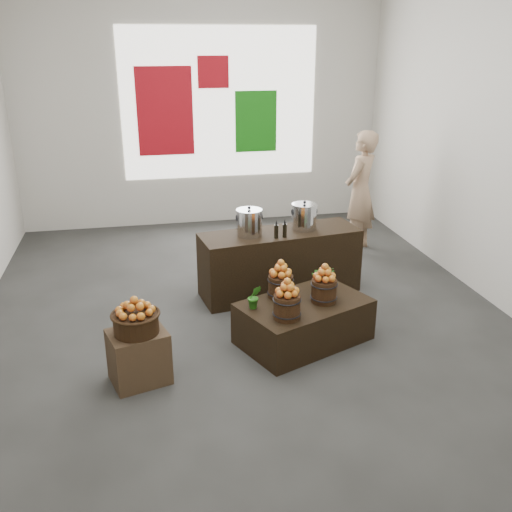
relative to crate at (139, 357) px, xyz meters
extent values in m
plane|color=#343432|center=(1.20, 1.34, -0.25)|extent=(7.00, 7.00, 0.00)
cube|color=beige|center=(1.20, 4.84, 1.75)|extent=(6.00, 0.04, 4.00)
cube|color=white|center=(1.50, 4.82, 1.75)|extent=(3.20, 0.02, 2.40)
cube|color=#A40C17|center=(0.60, 4.81, 1.65)|extent=(0.90, 0.04, 1.40)
cube|color=#167311|center=(2.10, 4.81, 1.45)|extent=(0.70, 0.04, 1.00)
cube|color=#A40C17|center=(1.40, 4.81, 2.25)|extent=(0.50, 0.04, 0.50)
cube|color=#4A3622|center=(0.00, 0.00, 0.00)|extent=(0.60, 0.54, 0.51)
cylinder|color=black|center=(0.00, 0.00, 0.35)|extent=(0.41, 0.41, 0.18)
cube|color=black|center=(1.71, 0.42, -0.03)|extent=(1.52, 1.25, 0.45)
cylinder|color=#331C0E|center=(1.43, 0.11, 0.32)|extent=(0.26, 0.26, 0.24)
cylinder|color=#331C0E|center=(1.90, 0.39, 0.32)|extent=(0.26, 0.26, 0.24)
cylinder|color=#331C0E|center=(1.49, 0.59, 0.32)|extent=(0.26, 0.26, 0.24)
imported|color=#226715|center=(1.98, 0.69, 0.34)|extent=(0.27, 0.24, 0.28)
imported|color=#226715|center=(1.17, 0.38, 0.32)|extent=(0.14, 0.12, 0.25)
cube|color=black|center=(1.76, 1.67, 0.15)|extent=(2.03, 0.90, 0.80)
cylinder|color=silver|center=(1.36, 1.62, 0.70)|extent=(0.30, 0.30, 0.30)
cylinder|color=silver|center=(2.07, 1.72, 0.70)|extent=(0.30, 0.30, 0.30)
imported|color=tan|center=(3.29, 2.96, 0.64)|extent=(0.77, 0.76, 1.79)
camera|label=1|loc=(0.13, -4.71, 2.75)|focal=40.00mm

